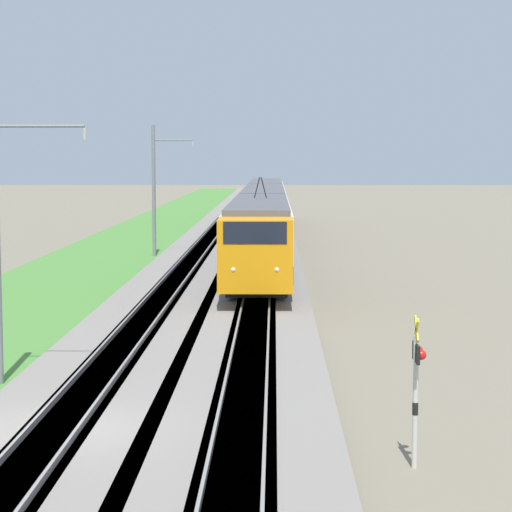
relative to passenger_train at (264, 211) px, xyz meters
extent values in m
plane|color=#7A705B|center=(-48.46, 3.99, -2.41)|extent=(400.00, 400.00, 0.00)
cube|color=gray|center=(1.54, 3.99, -2.26)|extent=(240.00, 4.40, 0.30)
cube|color=gray|center=(1.54, 0.00, -2.26)|extent=(240.00, 4.40, 0.30)
cube|color=#4C4238|center=(1.54, 3.99, -2.26)|extent=(240.00, 1.57, 0.30)
cube|color=gray|center=(1.54, 4.52, -2.03)|extent=(240.00, 0.07, 0.15)
cube|color=gray|center=(1.54, 3.46, -2.03)|extent=(240.00, 0.07, 0.15)
cube|color=#4C4238|center=(1.54, 0.00, -2.26)|extent=(240.00, 1.57, 0.30)
cube|color=gray|center=(1.54, 0.53, -2.03)|extent=(240.00, 0.07, 0.15)
cube|color=gray|center=(1.54, -0.53, -2.03)|extent=(240.00, 0.07, 0.15)
cube|color=#4C8438|center=(1.54, 9.20, -2.35)|extent=(240.00, 8.46, 0.12)
cube|color=orange|center=(-30.92, 0.00, -0.01)|extent=(2.44, 2.88, 2.79)
cube|color=black|center=(-31.29, 0.00, 0.92)|extent=(1.75, 2.40, 0.84)
sphere|color=#F2EAC6|center=(-32.09, 0.82, -0.48)|extent=(0.20, 0.20, 0.20)
sphere|color=#F2EAC6|center=(-32.09, -0.82, -0.48)|extent=(0.20, 0.20, 0.20)
cube|color=navy|center=(-20.51, 0.00, -1.02)|extent=(18.39, 3.00, 0.78)
cube|color=silver|center=(-20.51, 0.00, 0.38)|extent=(18.39, 3.00, 2.01)
cube|color=black|center=(-20.51, 0.00, 0.54)|extent=(16.92, 3.02, 0.84)
cube|color=#515156|center=(-20.51, 0.00, 1.51)|extent=(18.39, 2.76, 0.25)
cube|color=black|center=(-20.51, 0.00, -1.68)|extent=(17.47, 2.55, 0.55)
cylinder|color=black|center=(-27.91, 0.53, -1.53)|extent=(0.86, 0.12, 0.86)
cylinder|color=black|center=(-27.91, -0.53, -1.53)|extent=(0.86, 0.12, 0.86)
cube|color=navy|center=(-0.30, 0.00, -1.02)|extent=(20.83, 3.00, 0.78)
cube|color=silver|center=(-0.30, 0.00, 0.38)|extent=(20.83, 3.00, 2.01)
cube|color=black|center=(-0.30, 0.00, 0.54)|extent=(19.16, 3.02, 0.84)
cube|color=#515156|center=(-0.30, 0.00, 1.51)|extent=(20.83, 2.76, 0.25)
cube|color=black|center=(-0.30, 0.00, -1.68)|extent=(19.79, 2.55, 0.55)
cube|color=navy|center=(21.13, 0.00, -1.02)|extent=(20.83, 3.00, 0.78)
cube|color=silver|center=(21.13, 0.00, 0.38)|extent=(20.83, 3.00, 2.01)
cube|color=black|center=(21.13, 0.00, 0.54)|extent=(19.16, 3.02, 0.84)
cube|color=#515156|center=(21.13, 0.00, 1.51)|extent=(20.83, 2.76, 0.25)
cube|color=black|center=(21.13, 0.00, -1.68)|extent=(19.79, 2.55, 0.55)
cylinder|color=black|center=(-17.75, 0.17, 2.18)|extent=(0.06, 0.33, 1.08)
cylinder|color=black|center=(-17.75, -0.18, 2.18)|extent=(0.06, 0.33, 1.08)
cube|color=black|center=(-27.91, 0.00, -2.40)|extent=(0.10, 0.10, 0.00)
cylinder|color=beige|center=(-50.06, -3.52, -1.07)|extent=(0.11, 0.11, 2.68)
cylinder|color=black|center=(-50.06, -3.52, -1.20)|extent=(0.12, 0.12, 0.25)
cube|color=black|center=(-50.06, -3.52, -0.08)|extent=(0.70, 0.06, 0.36)
sphere|color=red|center=(-49.84, -3.59, -0.08)|extent=(0.20, 0.20, 0.20)
sphere|color=red|center=(-50.29, -3.59, -0.08)|extent=(0.20, 0.20, 0.20)
cube|color=yellow|center=(-50.06, -3.52, 0.39)|extent=(0.49, 0.03, 0.49)
cube|color=yellow|center=(-50.06, -3.52, 0.39)|extent=(0.49, 0.03, 0.49)
cylinder|color=slate|center=(-43.33, 5.43, 4.56)|extent=(0.08, 2.40, 0.08)
cylinder|color=#B2ADA8|center=(-43.33, 4.23, 4.36)|extent=(0.10, 0.10, 0.30)
cylinder|color=slate|center=(-8.71, 6.63, 1.63)|extent=(0.22, 0.22, 8.08)
cylinder|color=slate|center=(-8.71, 5.43, 4.77)|extent=(0.08, 2.40, 0.08)
cylinder|color=#B2ADA8|center=(-8.71, 4.23, 4.57)|extent=(0.10, 0.10, 0.30)
camera|label=1|loc=(-69.42, -0.72, 3.75)|focal=70.00mm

